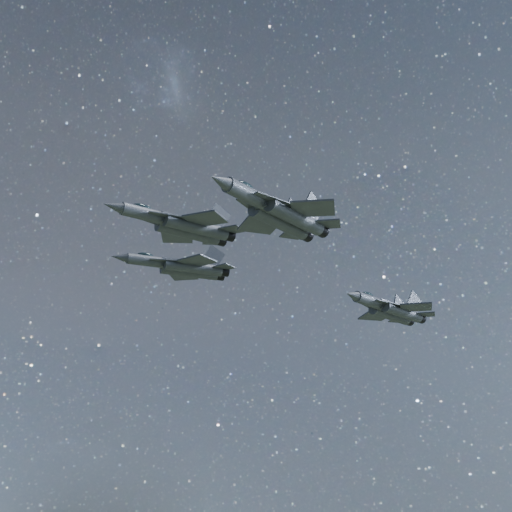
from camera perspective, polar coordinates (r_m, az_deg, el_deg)
jet_lead at (r=82.02m, az=-5.93°, el=2.47°), size 16.72×11.84×4.24m
jet_left at (r=100.23m, az=-5.94°, el=-0.86°), size 17.38×11.77×4.37m
jet_right at (r=76.76m, az=1.83°, el=3.49°), size 18.83×12.87×4.73m
jet_slot at (r=105.26m, az=10.70°, el=-4.23°), size 18.28×12.71×4.60m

